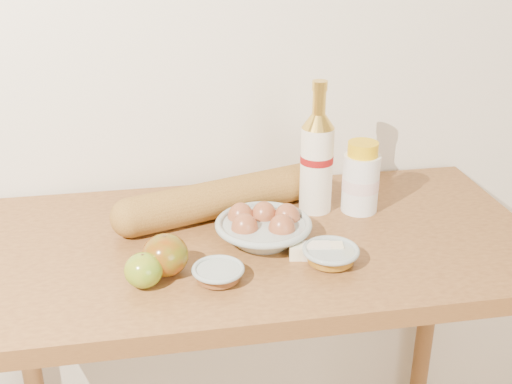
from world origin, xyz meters
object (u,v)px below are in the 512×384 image
Objects in this scene: egg_bowl at (263,227)px; bourbon_bottle at (317,160)px; table at (254,288)px; baguette at (223,198)px; cream_bottle at (361,179)px.

bourbon_bottle is at bearing 40.58° from egg_bowl.
egg_bowl is at bearing -154.63° from bourbon_bottle.
table is at bearing -160.72° from bourbon_bottle.
table is 0.15m from egg_bowl.
bourbon_bottle is 0.59× the size of baguette.
egg_bowl is at bearing -79.62° from baguette.
table is at bearing 149.99° from egg_bowl.
bourbon_bottle reaches higher than baguette.
bourbon_bottle reaches higher than egg_bowl.
table is at bearing -84.89° from baguette.
cream_bottle is 0.69× the size of egg_bowl.
bourbon_bottle is at bearing -19.40° from baguette.
table is 0.21m from baguette.
baguette reaches higher than table.
baguette is (-0.31, 0.03, -0.03)m from cream_bottle.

